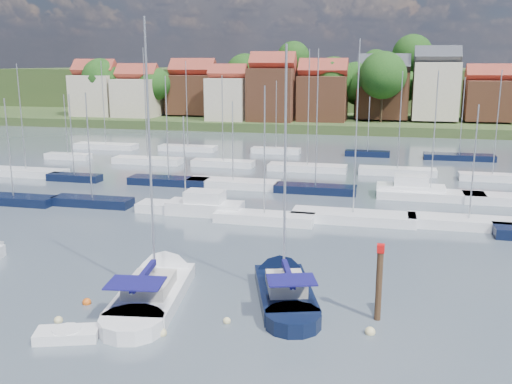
# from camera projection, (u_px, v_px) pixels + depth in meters

# --- Properties ---
(ground) EXTENTS (260.00, 260.00, 0.00)m
(ground) POSITION_uv_depth(u_px,v_px,m) (296.00, 176.00, 70.73)
(ground) COLOR #3F4B56
(ground) RESTS_ON ground
(sailboat_centre) EXTENTS (5.31, 13.47, 17.73)m
(sailboat_centre) POSITION_uv_depth(u_px,v_px,m) (161.00, 283.00, 35.55)
(sailboat_centre) COLOR white
(sailboat_centre) RESTS_ON ground
(sailboat_navy) EXTENTS (6.40, 11.99, 16.07)m
(sailboat_navy) POSITION_uv_depth(u_px,v_px,m) (282.00, 285.00, 35.27)
(sailboat_navy) COLOR black
(sailboat_navy) RESTS_ON ground
(tender) EXTENTS (3.43, 2.39, 0.68)m
(tender) POSITION_uv_depth(u_px,v_px,m) (67.00, 335.00, 29.00)
(tender) COLOR white
(tender) RESTS_ON ground
(timber_piling) EXTENTS (0.40, 0.40, 6.58)m
(timber_piling) POSITION_uv_depth(u_px,v_px,m) (378.00, 298.00, 31.01)
(timber_piling) COLOR #4C331E
(timber_piling) RESTS_ON ground
(buoy_b) EXTENTS (0.47, 0.47, 0.47)m
(buoy_b) POSITION_uv_depth(u_px,v_px,m) (59.00, 322.00, 30.98)
(buoy_b) COLOR beige
(buoy_b) RESTS_ON ground
(buoy_c) EXTENTS (0.52, 0.52, 0.52)m
(buoy_c) POSITION_uv_depth(u_px,v_px,m) (87.00, 304.00, 33.30)
(buoy_c) COLOR #D85914
(buoy_c) RESTS_ON ground
(buoy_d) EXTENTS (0.50, 0.50, 0.50)m
(buoy_d) POSITION_uv_depth(u_px,v_px,m) (162.00, 335.00, 29.51)
(buoy_d) COLOR beige
(buoy_d) RESTS_ON ground
(buoy_e) EXTENTS (0.45, 0.45, 0.45)m
(buoy_e) POSITION_uv_depth(u_px,v_px,m) (279.00, 273.00, 38.22)
(buoy_e) COLOR beige
(buoy_e) RESTS_ON ground
(buoy_f) EXTENTS (0.55, 0.55, 0.55)m
(buoy_f) POSITION_uv_depth(u_px,v_px,m) (370.00, 334.00, 29.65)
(buoy_f) COLOR beige
(buoy_f) RESTS_ON ground
(buoy_h) EXTENTS (0.42, 0.42, 0.42)m
(buoy_h) POSITION_uv_depth(u_px,v_px,m) (227.00, 323.00, 30.90)
(buoy_h) COLOR beige
(buoy_h) RESTS_ON ground
(marina_field) EXTENTS (79.62, 41.41, 15.93)m
(marina_field) POSITION_uv_depth(u_px,v_px,m) (306.00, 181.00, 65.60)
(marina_field) COLOR white
(marina_field) RESTS_ON ground
(far_shore_town) EXTENTS (212.46, 90.00, 22.27)m
(far_shore_town) POSITION_uv_depth(u_px,v_px,m) (359.00, 96.00, 157.13)
(far_shore_town) COLOR #3C4824
(far_shore_town) RESTS_ON ground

